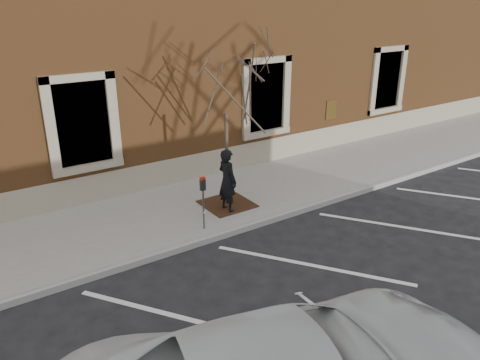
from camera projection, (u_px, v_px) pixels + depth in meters
ground at (253, 227)px, 11.96m from camera, size 120.00×120.00×0.00m
sidewalk_near at (217, 201)px, 13.28m from camera, size 40.00×3.50×0.15m
curb_near at (254, 225)px, 11.89m from camera, size 40.00×0.12×0.15m
parking_stripes at (311, 265)px, 10.26m from camera, size 28.00×4.40×0.01m
building_civic at (126, 42)px, 16.44m from camera, size 40.00×8.62×8.00m
man at (227, 181)px, 12.22m from camera, size 0.48×0.67×1.72m
parking_meter at (203, 193)px, 11.21m from camera, size 0.12×0.10×1.36m
tree_grate at (227, 204)px, 12.89m from camera, size 1.28×1.28×0.03m
sapling at (226, 86)px, 11.70m from camera, size 2.79×2.79×4.66m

